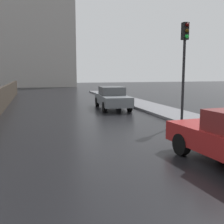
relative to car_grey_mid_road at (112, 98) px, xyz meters
The scene contains 2 objects.
car_grey_mid_road is the anchor object (origin of this frame).
traffic_light 6.76m from the car_grey_mid_road, 74.93° to the right, with size 0.26×0.39×4.41m.
Camera 1 is at (-2.32, -2.47, 2.38)m, focal length 43.83 mm.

